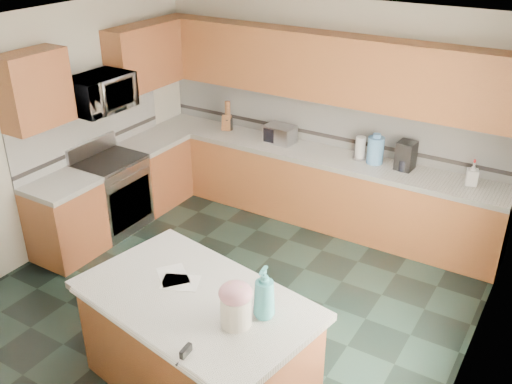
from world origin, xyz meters
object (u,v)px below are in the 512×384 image
Objects in this scene: treat_jar at (236,311)px; soap_bottle_island at (264,292)px; island_top at (196,300)px; coffee_maker at (406,156)px; toaster_oven at (280,134)px; island_base at (198,346)px; knife_block at (227,123)px.

soap_bottle_island is at bearing 74.86° from treat_jar.
island_top is 5.72× the size of coffee_maker.
toaster_oven is 1.62m from coffee_maker.
soap_bottle_island reaches higher than coffee_maker.
island_top is at bearing -170.04° from island_base.
toaster_oven is (-1.02, 3.14, 0.14)m from island_top.
knife_block reaches higher than island_base.
toaster_oven reaches higher than island_base.
island_base is 3.36m from toaster_oven.
toaster_oven is (-1.02, 3.14, 0.60)m from island_base.
coffee_maker is (0.60, 3.17, 0.65)m from island_base.
knife_block reaches higher than island_top.
treat_jar is at bearing -2.40° from island_base.
toaster_oven is at bearing 117.88° from island_base.
coffee_maker is at bearing 82.90° from soap_bottle_island.
island_base is at bearing -80.05° from knife_block.
soap_bottle_island is (0.13, 0.18, 0.09)m from treat_jar.
island_top is 0.62m from soap_bottle_island.
toaster_oven is (-1.45, 3.24, -0.01)m from treat_jar.
coffee_maker is (2.43, 0.03, 0.06)m from knife_block.
island_top is 0.47m from treat_jar.
coffee_maker reaches higher than toaster_oven.
coffee_maker reaches higher than knife_block.
soap_bottle_island is 3.88m from knife_block.
island_base is 3.68m from knife_block.
knife_block is 0.81m from toaster_oven.
knife_block is (-1.83, 3.14, 0.13)m from island_top.
coffee_maker reaches higher than treat_jar.
treat_jar is at bearing -131.33° from soap_bottle_island.
soap_bottle_island is 3.44m from toaster_oven.
soap_bottle_island is 1.12× the size of toaster_oven.
toaster_oven is at bearing 133.99° from treat_jar.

